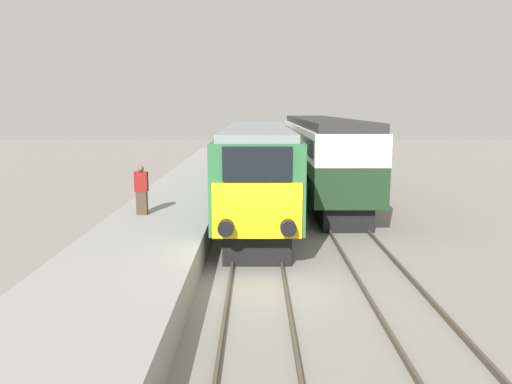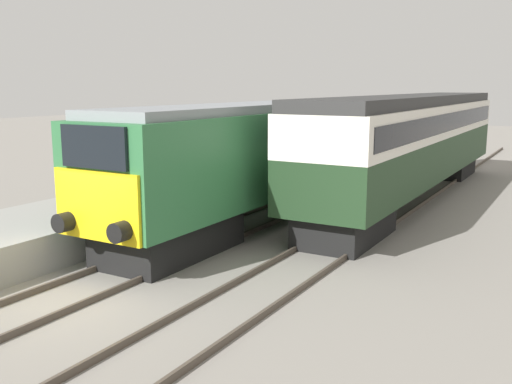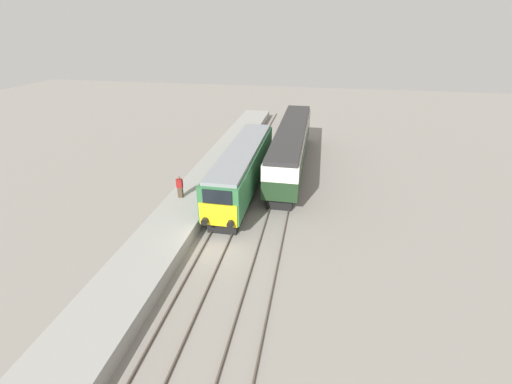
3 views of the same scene
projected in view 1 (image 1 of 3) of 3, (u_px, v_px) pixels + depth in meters
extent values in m
plane|color=gray|center=(256.00, 283.00, 13.21)|extent=(120.00, 120.00, 0.00)
cube|color=gray|center=(177.00, 207.00, 21.02)|extent=(3.50, 50.00, 0.93)
cube|color=#4C4238|center=(236.00, 233.00, 18.13)|extent=(0.07, 60.00, 0.14)
cube|color=#4C4238|center=(275.00, 233.00, 18.13)|extent=(0.07, 60.00, 0.14)
cube|color=#4C4238|center=(329.00, 233.00, 18.14)|extent=(0.07, 60.00, 0.14)
cube|color=#4C4238|center=(369.00, 233.00, 18.14)|extent=(0.07, 60.00, 0.14)
cube|color=black|center=(256.00, 233.00, 16.42)|extent=(2.03, 4.00, 1.00)
cube|color=black|center=(255.00, 188.00, 25.74)|extent=(2.03, 4.00, 1.00)
cube|color=#2D6B3D|center=(256.00, 163.00, 20.78)|extent=(2.70, 14.45, 2.60)
cube|color=yellow|center=(256.00, 211.00, 13.71)|extent=(2.48, 0.10, 1.56)
cube|color=black|center=(256.00, 164.00, 13.49)|extent=(1.89, 0.10, 0.93)
cube|color=gray|center=(256.00, 129.00, 20.55)|extent=(2.38, 13.87, 0.24)
cylinder|color=black|center=(225.00, 228.00, 13.57)|extent=(0.44, 0.35, 0.44)
cylinder|color=black|center=(287.00, 228.00, 13.57)|extent=(0.44, 0.35, 0.44)
cube|color=black|center=(340.00, 211.00, 20.11)|extent=(1.89, 3.60, 0.95)
cube|color=black|center=(305.00, 169.00, 33.75)|extent=(1.89, 3.60, 0.95)
cube|color=#1E381E|center=(319.00, 162.00, 26.72)|extent=(2.70, 18.24, 1.52)
cube|color=silver|center=(319.00, 136.00, 26.50)|extent=(2.71, 18.24, 1.20)
cube|color=black|center=(319.00, 136.00, 26.50)|extent=(2.75, 17.51, 0.66)
cube|color=#2D2D2D|center=(320.00, 122.00, 26.37)|extent=(2.48, 18.24, 0.36)
cube|color=#473828|center=(141.00, 203.00, 17.19)|extent=(0.36, 0.24, 0.81)
cube|color=maroon|center=(140.00, 182.00, 17.07)|extent=(0.44, 0.26, 0.68)
sphere|color=brown|center=(140.00, 169.00, 16.99)|extent=(0.22, 0.22, 0.22)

